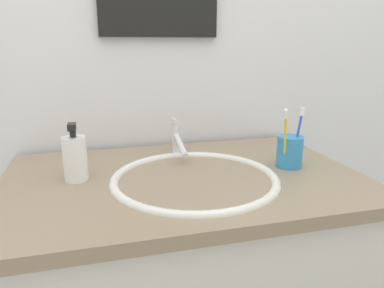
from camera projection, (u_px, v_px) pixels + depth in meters
The scene contains 7 objects.
tiled_wall_back at pixel (158, 60), 1.24m from camera, with size 2.17×0.04×2.40m, color silver.
sink_basin at pixel (195, 192), 0.96m from camera, with size 0.45×0.45×0.11m.
faucet at pixel (178, 141), 1.13m from camera, with size 0.02×0.17×0.12m.
toothbrush_cup at pixel (290, 152), 1.04m from camera, with size 0.07×0.07×0.09m, color #338CCC.
toothbrush_blue at pixel (298, 133), 1.02m from camera, with size 0.03×0.02×0.17m.
toothbrush_yellow at pixel (285, 135), 0.99m from camera, with size 0.04×0.05×0.18m.
soap_dispenser at pixel (75, 158), 0.93m from camera, with size 0.06×0.06×0.16m.
Camera 1 is at (-0.21, -0.90, 1.25)m, focal length 33.51 mm.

